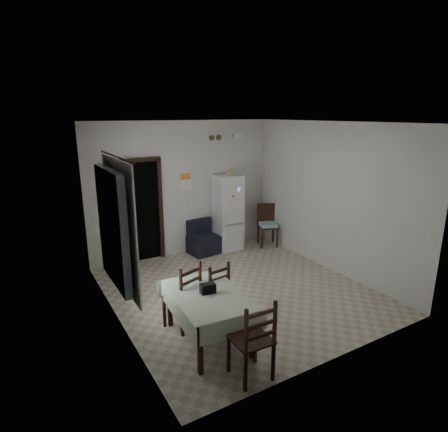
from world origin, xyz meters
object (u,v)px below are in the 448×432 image
corner_chair (268,226)px  dining_chair_near_head (251,338)px  dining_table (208,317)px  dining_chair_far_right (213,290)px  navy_seat (204,237)px  fridge (228,213)px  dining_chair_far_left (182,295)px

corner_chair → dining_chair_near_head: size_ratio=0.95×
dining_table → dining_chair_far_right: 0.63m
dining_chair_far_right → dining_chair_near_head: dining_chair_near_head is taller
navy_seat → corner_chair: (1.54, -0.31, 0.12)m
fridge → dining_chair_near_head: size_ratio=1.66×
dining_table → dining_chair_near_head: dining_chair_near_head is taller
dining_table → dining_chair_near_head: size_ratio=1.32×
navy_seat → dining_chair_near_head: size_ratio=0.72×
dining_table → navy_seat: bearing=68.4°
navy_seat → dining_chair_far_left: size_ratio=0.73×
dining_chair_far_right → dining_table: bearing=46.9°
fridge → dining_table: size_ratio=1.26×
dining_chair_far_left → dining_chair_far_right: (0.50, -0.01, -0.05)m
dining_chair_far_right → navy_seat: bearing=-123.1°
navy_seat → dining_chair_far_right: (-1.14, -2.50, 0.09)m
dining_chair_far_right → dining_chair_near_head: (-0.25, -1.40, 0.05)m
dining_chair_far_left → dining_chair_near_head: 1.43m
dining_chair_near_head → dining_chair_far_right: bearing=-98.6°
dining_chair_far_left → dining_chair_near_head: (0.25, -1.41, 0.01)m
navy_seat → dining_chair_far_right: dining_chair_far_right is taller
fridge → dining_chair_far_left: size_ratio=1.69×
corner_chair → dining_table: corner_chair is taller
fridge → navy_seat: bearing=-178.3°
fridge → dining_chair_far_right: (-1.76, -2.50, -0.40)m
fridge → dining_chair_far_right: size_ratio=1.86×
dining_chair_far_right → dining_chair_near_head: 1.43m
navy_seat → dining_table: (-1.48, -3.01, -0.01)m
fridge → dining_chair_far_right: bearing=-123.4°
fridge → dining_table: (-2.11, -3.01, -0.50)m
dining_table → dining_chair_far_left: bearing=111.0°
navy_seat → fridge: bearing=-5.9°
dining_table → dining_chair_far_left: size_ratio=1.35×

